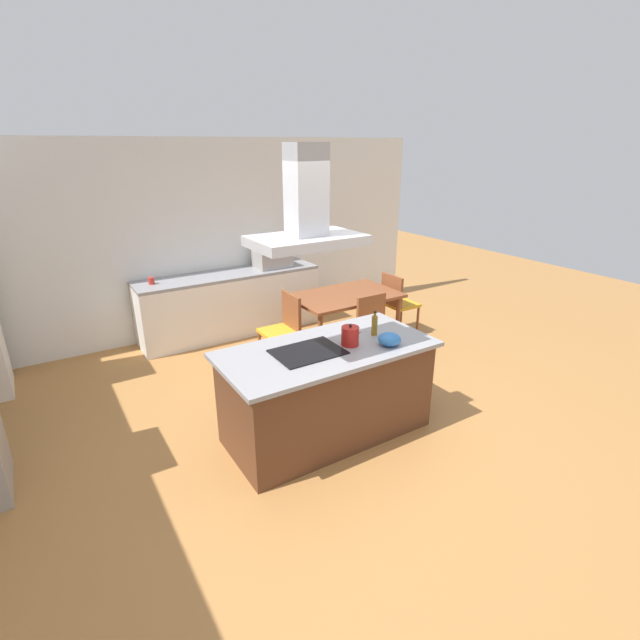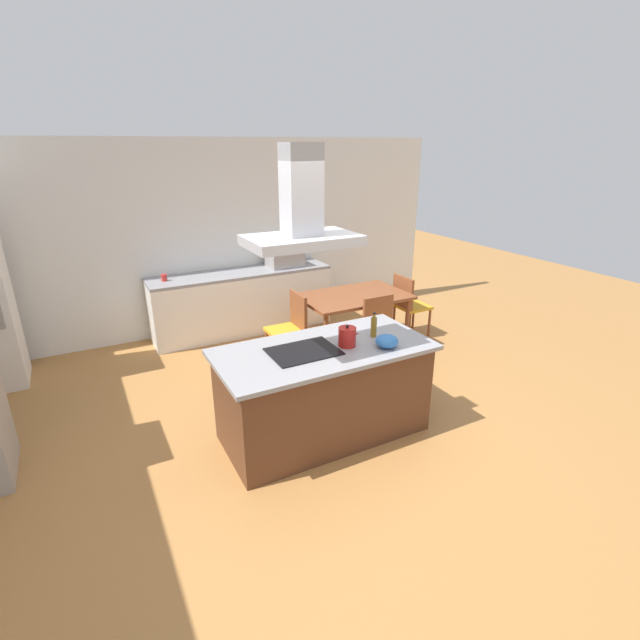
# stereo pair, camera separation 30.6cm
# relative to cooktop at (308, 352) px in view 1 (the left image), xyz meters

# --- Properties ---
(ground) EXTENTS (16.00, 16.00, 0.00)m
(ground) POSITION_rel_cooktop_xyz_m (0.20, 1.50, -0.91)
(ground) COLOR #AD753D
(wall_back) EXTENTS (7.20, 0.10, 2.70)m
(wall_back) POSITION_rel_cooktop_xyz_m (0.20, 3.25, 0.44)
(wall_back) COLOR white
(wall_back) RESTS_ON ground
(kitchen_island) EXTENTS (1.96, 0.96, 0.90)m
(kitchen_island) POSITION_rel_cooktop_xyz_m (0.20, 0.00, -0.45)
(kitchen_island) COLOR #59331E
(kitchen_island) RESTS_ON ground
(cooktop) EXTENTS (0.60, 0.44, 0.01)m
(cooktop) POSITION_rel_cooktop_xyz_m (0.00, 0.00, 0.00)
(cooktop) COLOR black
(cooktop) RESTS_ON kitchen_island
(tea_kettle) EXTENTS (0.21, 0.16, 0.20)m
(tea_kettle) POSITION_rel_cooktop_xyz_m (0.41, -0.06, 0.08)
(tea_kettle) COLOR #B21E19
(tea_kettle) RESTS_ON kitchen_island
(olive_oil_bottle) EXTENTS (0.06, 0.06, 0.24)m
(olive_oil_bottle) POSITION_rel_cooktop_xyz_m (0.74, 0.01, 0.10)
(olive_oil_bottle) COLOR olive
(olive_oil_bottle) RESTS_ON kitchen_island
(mixing_bowl) EXTENTS (0.21, 0.21, 0.12)m
(mixing_bowl) POSITION_rel_cooktop_xyz_m (0.71, -0.25, 0.05)
(mixing_bowl) COLOR #2D6BB7
(mixing_bowl) RESTS_ON kitchen_island
(back_counter) EXTENTS (2.59, 0.62, 0.90)m
(back_counter) POSITION_rel_cooktop_xyz_m (0.41, 2.88, -0.46)
(back_counter) COLOR white
(back_counter) RESTS_ON ground
(countertop_microwave) EXTENTS (0.50, 0.38, 0.28)m
(countertop_microwave) POSITION_rel_cooktop_xyz_m (1.10, 2.88, 0.13)
(countertop_microwave) COLOR #9E9993
(countertop_microwave) RESTS_ON back_counter
(coffee_mug_red) EXTENTS (0.08, 0.08, 0.09)m
(coffee_mug_red) POSITION_rel_cooktop_xyz_m (-0.64, 2.91, 0.04)
(coffee_mug_red) COLOR red
(coffee_mug_red) RESTS_ON back_counter
(dining_table) EXTENTS (1.40, 0.90, 0.75)m
(dining_table) POSITION_rel_cooktop_xyz_m (1.52, 1.59, -0.24)
(dining_table) COLOR brown
(dining_table) RESTS_ON ground
(chair_facing_island) EXTENTS (0.42, 0.42, 0.89)m
(chair_facing_island) POSITION_rel_cooktop_xyz_m (1.52, 0.92, -0.40)
(chair_facing_island) COLOR gold
(chair_facing_island) RESTS_ON ground
(chair_at_right_end) EXTENTS (0.42, 0.42, 0.89)m
(chair_at_right_end) POSITION_rel_cooktop_xyz_m (2.43, 1.59, -0.40)
(chair_at_right_end) COLOR gold
(chair_at_right_end) RESTS_ON ground
(chair_at_left_end) EXTENTS (0.42, 0.42, 0.89)m
(chair_at_left_end) POSITION_rel_cooktop_xyz_m (0.60, 1.59, -0.40)
(chair_at_left_end) COLOR gold
(chair_at_left_end) RESTS_ON ground
(range_hood) EXTENTS (0.90, 0.55, 0.78)m
(range_hood) POSITION_rel_cooktop_xyz_m (-0.00, 0.00, 1.20)
(range_hood) COLOR #ADADB2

